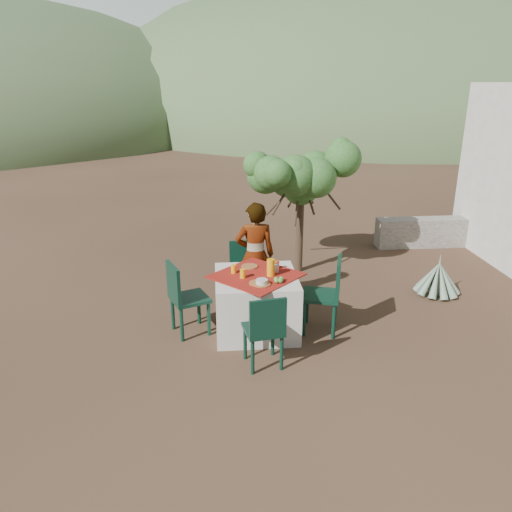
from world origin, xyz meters
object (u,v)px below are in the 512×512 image
at_px(chair_near, 265,328).
at_px(agave, 438,279).
at_px(shrub_tree, 304,182).
at_px(juice_pitcher, 271,268).
at_px(table, 256,303).
at_px(chair_right, 328,292).
at_px(chair_left, 183,295).
at_px(chair_far, 243,266).
at_px(person, 255,255).

bearing_deg(chair_near, agave, -157.51).
relative_size(shrub_tree, juice_pitcher, 8.85).
xyz_separation_m(table, agave, (2.81, 0.91, -0.14)).
distance_m(table, chair_right, 0.92).
bearing_deg(agave, juice_pitcher, -160.38).
xyz_separation_m(chair_right, shrub_tree, (0.05, 2.18, 0.96)).
distance_m(chair_right, juice_pitcher, 0.79).
bearing_deg(chair_left, chair_far, -57.10).
bearing_deg(person, juice_pitcher, 96.87).
height_order(person, agave, person).
bearing_deg(chair_near, juice_pitcher, -110.73).
bearing_deg(chair_left, chair_near, -155.19).
bearing_deg(chair_near, chair_left, -53.81).
relative_size(table, person, 0.86).
relative_size(chair_near, shrub_tree, 0.46).
xyz_separation_m(person, shrub_tree, (0.90, 1.34, 0.76)).
relative_size(chair_right, person, 0.65).
xyz_separation_m(person, juice_pitcher, (0.13, -0.77, 0.11)).
distance_m(table, person, 0.83).
distance_m(chair_left, chair_right, 1.81).
bearing_deg(chair_far, chair_right, -54.76).
bearing_deg(chair_near, shrub_tree, -117.79).
bearing_deg(chair_far, juice_pitcher, -80.16).
height_order(chair_far, juice_pitcher, juice_pitcher).
xyz_separation_m(chair_left, person, (0.96, 0.76, 0.23)).
bearing_deg(shrub_tree, chair_right, -91.41).
distance_m(agave, juice_pitcher, 2.86).
bearing_deg(agave, chair_left, -165.99).
xyz_separation_m(chair_near, chair_left, (-0.94, 0.88, 0.04)).
distance_m(shrub_tree, agave, 2.54).
xyz_separation_m(table, person, (0.05, 0.74, 0.38)).
bearing_deg(shrub_tree, juice_pitcher, -110.09).
bearing_deg(table, chair_right, -6.76).
relative_size(chair_near, juice_pitcher, 4.11).
xyz_separation_m(chair_left, juice_pitcher, (1.09, -0.01, 0.34)).
relative_size(table, chair_far, 1.58).
height_order(table, agave, table).
bearing_deg(juice_pitcher, chair_near, -100.23).
distance_m(chair_far, shrub_tree, 1.77).
height_order(table, shrub_tree, shrub_tree).
xyz_separation_m(chair_far, juice_pitcher, (0.28, -1.16, 0.41)).
xyz_separation_m(chair_right, person, (-0.85, 0.84, 0.21)).
distance_m(table, agave, 2.96).
distance_m(chair_near, chair_right, 1.19).
height_order(chair_left, chair_right, chair_right).
distance_m(chair_left, agave, 3.85).
distance_m(table, chair_left, 0.93).
xyz_separation_m(person, agave, (2.76, 0.17, -0.52)).
height_order(agave, juice_pitcher, juice_pitcher).
height_order(shrub_tree, agave, shrub_tree).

